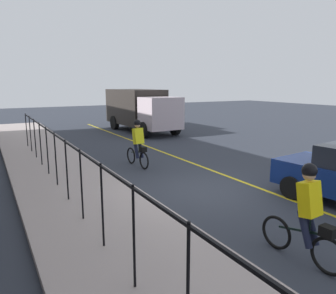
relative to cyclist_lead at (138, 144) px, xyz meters
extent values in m
plane|color=#2E333D|center=(-3.72, -0.53, -0.91)|extent=(80.00, 80.00, 0.00)
cube|color=yellow|center=(-3.72, -2.13, -0.91)|extent=(36.00, 0.12, 0.01)
cube|color=#B2A29D|center=(-3.72, 2.87, -0.84)|extent=(40.00, 3.20, 0.15)
cylinder|color=black|center=(-8.44, 3.27, 0.04)|extent=(0.04, 0.04, 1.60)
cylinder|color=black|center=(-7.01, 3.27, 0.04)|extent=(0.04, 0.04, 1.60)
cylinder|color=black|center=(-5.58, 3.27, 0.04)|extent=(0.04, 0.04, 1.60)
cylinder|color=black|center=(-4.15, 3.27, 0.04)|extent=(0.04, 0.04, 1.60)
cylinder|color=black|center=(-2.72, 3.27, 0.04)|extent=(0.04, 0.04, 1.60)
cylinder|color=black|center=(-1.29, 3.27, 0.04)|extent=(0.04, 0.04, 1.60)
cylinder|color=black|center=(0.14, 3.27, 0.04)|extent=(0.04, 0.04, 1.60)
cylinder|color=black|center=(1.58, 3.27, 0.04)|extent=(0.04, 0.04, 1.60)
cylinder|color=black|center=(3.01, 3.27, 0.04)|extent=(0.04, 0.04, 1.60)
cylinder|color=black|center=(4.44, 3.27, 0.04)|extent=(0.04, 0.04, 1.60)
cylinder|color=black|center=(5.87, 3.27, 0.04)|extent=(0.04, 0.04, 1.60)
cube|color=black|center=(-2.72, 3.27, 0.79)|extent=(17.18, 0.04, 0.04)
torus|color=black|center=(0.60, 0.04, -0.58)|extent=(0.66, 0.11, 0.66)
torus|color=black|center=(-0.44, -0.03, -0.58)|extent=(0.66, 0.11, 0.66)
cube|color=black|center=(0.08, 0.01, -0.33)|extent=(0.93, 0.10, 0.24)
cylinder|color=black|center=(-0.07, 0.00, -0.18)|extent=(0.03, 0.03, 0.35)
cube|color=yellow|center=(-0.02, 0.00, 0.29)|extent=(0.36, 0.38, 0.63)
sphere|color=tan|center=(0.03, 0.00, 0.71)|extent=(0.22, 0.22, 0.22)
sphere|color=black|center=(0.03, 0.00, 0.78)|extent=(0.26, 0.26, 0.26)
cylinder|color=#191E38|center=(-0.05, 0.10, -0.23)|extent=(0.34, 0.14, 0.65)
cylinder|color=#191E38|center=(-0.03, -0.10, -0.23)|extent=(0.34, 0.14, 0.65)
cube|color=black|center=(-0.39, -0.03, -0.16)|extent=(0.25, 0.22, 0.18)
torus|color=black|center=(-7.06, 0.32, -0.58)|extent=(0.66, 0.11, 0.66)
torus|color=black|center=(-8.11, 0.25, -0.58)|extent=(0.66, 0.11, 0.66)
cube|color=black|center=(-7.59, 0.28, -0.33)|extent=(0.93, 0.10, 0.24)
cylinder|color=black|center=(-7.74, 0.27, -0.18)|extent=(0.03, 0.03, 0.35)
cube|color=yellow|center=(-7.69, 0.28, 0.29)|extent=(0.36, 0.38, 0.63)
sphere|color=tan|center=(-7.64, 0.28, 0.71)|extent=(0.22, 0.22, 0.22)
sphere|color=black|center=(-7.64, 0.28, 0.78)|extent=(0.26, 0.26, 0.26)
cylinder|color=#191E38|center=(-7.71, 0.38, -0.23)|extent=(0.34, 0.14, 0.65)
cylinder|color=#191E38|center=(-7.70, 0.18, -0.23)|extent=(0.34, 0.14, 0.65)
cube|color=black|center=(-8.06, 0.25, -0.16)|extent=(0.25, 0.22, 0.18)
cylinder|color=black|center=(-5.32, -2.24, -0.59)|extent=(0.66, 0.29, 0.64)
cylinder|color=black|center=(-5.15, -3.93, -0.59)|extent=(0.66, 0.29, 0.64)
cube|color=#2A2521|center=(9.32, -4.07, 0.72)|extent=(4.84, 2.57, 2.30)
cube|color=beige|center=(5.90, -4.20, 0.52)|extent=(1.90, 2.27, 1.90)
cylinder|color=black|center=(6.08, -5.31, -0.43)|extent=(0.97, 0.33, 0.96)
cylinder|color=black|center=(6.00, -3.07, -0.43)|extent=(0.97, 0.33, 0.96)
cylinder|color=black|center=(10.42, -5.15, -0.43)|extent=(0.97, 0.33, 0.96)
cylinder|color=black|center=(10.34, -2.91, -0.43)|extent=(0.97, 0.33, 0.96)
camera|label=1|loc=(-11.03, 5.00, 2.23)|focal=34.40mm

